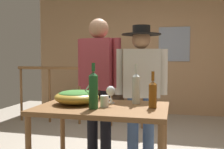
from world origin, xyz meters
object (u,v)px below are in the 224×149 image
Objects in this scene: stair_railing at (103,88)px; flat_screen_tv at (101,84)px; person_standing_left at (99,77)px; serving_table at (102,116)px; person_standing_right at (141,82)px; wine_bottle_green at (93,90)px; framed_picture at (174,44)px; tv_console at (102,105)px; wine_glass at (111,92)px; mug_white at (105,101)px; wine_bottle_clear at (136,88)px; salad_bowl at (77,96)px; wine_bottle_amber at (153,94)px.

stair_railing is 4.39× the size of flat_screen_tv.
serving_table is at bearing 119.88° from person_standing_left.
person_standing_right is (0.87, -1.50, 0.26)m from stair_railing.
stair_railing is 2.48m from wine_bottle_green.
framed_picture is 2.92m from person_standing_left.
wine_glass is at bearing -72.70° from tv_console.
serving_table is 10.44× the size of mug_white.
flat_screen_tv is 0.36× the size of person_standing_right.
person_standing_left reaches higher than wine_bottle_clear.
person_standing_right reaches higher than mug_white.
serving_table is 3.10× the size of wine_bottle_clear.
tv_console is 3.28m from salad_bowl.
tv_console is 3.37m from serving_table.
mug_white is at bearing -99.25° from framed_picture.
flat_screen_tv is at bearing -63.38° from person_standing_left.
framed_picture is 2.02m from tv_console.
wine_bottle_amber is at bearing -66.76° from flat_screen_tv.
tv_console is at bearing -76.11° from person_standing_right.
person_standing_left is (-0.29, 0.58, 0.09)m from wine_glass.
person_standing_right is at bearing 74.21° from mug_white.
wine_bottle_amber is at bearing -92.66° from framed_picture.
serving_table is (0.91, -3.17, 0.04)m from flat_screen_tv.
framed_picture is at bearing 75.90° from salad_bowl.
stair_railing is (-1.22, -1.24, -0.83)m from framed_picture.
flat_screen_tv is (-0.29, 0.92, -0.02)m from stair_railing.
wine_bottle_green is 0.93m from person_standing_right.
person_standing_left reaches higher than wine_bottle_amber.
salad_bowl is at bearing 42.41° from person_standing_right.
person_standing_right is (0.51, 0.70, 0.08)m from salad_bowl.
wine_bottle_clear reaches higher than flat_screen_tv.
person_standing_left reaches higher than wine_glass.
serving_table is at bearing -74.65° from stair_railing.
wine_bottle_clear is 0.76m from person_standing_left.
wine_bottle_green is 3.52× the size of mug_white.
wine_bottle_amber is at bearing 3.08° from serving_table.
tv_console is 8.17× the size of mug_white.
wine_bottle_green reaches higher than wine_bottle_amber.
stair_railing is at bearing -64.83° from person_standing_left.
framed_picture is 0.63× the size of serving_table.
wine_bottle_clear is (0.24, 0.03, 0.04)m from wine_glass.
mug_white is at bearing -74.09° from stair_railing.
stair_railing is at bearing -72.47° from flat_screen_tv.
wine_bottle_clear reaches higher than tv_console.
tv_console is 3.53m from wine_bottle_amber.
serving_table is 0.31m from salad_bowl.
wine_glass reaches higher than flat_screen_tv.
person_standing_right is (0.22, 0.78, 0.10)m from mug_white.
salad_bowl is at bearing -158.24° from wine_glass.
wine_glass is at bearing 88.60° from mug_white.
person_standing_right reaches higher than wine_glass.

